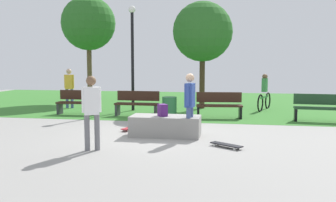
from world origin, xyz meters
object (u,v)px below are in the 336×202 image
(concrete_ledge, at_px, (165,126))
(skater_watching, at_px, (190,101))
(tree_slender_maple, at_px, (203,32))
(cyclist_on_bicycle, at_px, (264,95))
(skater_performing_trick, at_px, (92,107))
(skateboard_by_ledge, at_px, (226,145))
(skateboard_spare, at_px, (131,128))
(park_bench_near_lamppost, at_px, (79,102))
(park_bench_near_path, at_px, (219,105))
(trash_bin, at_px, (169,109))
(pedestrian_with_backpack, at_px, (69,85))
(lamp_post, at_px, (132,48))
(tree_young_birch, at_px, (88,24))
(backpack_on_ledge, at_px, (163,110))
(park_bench_far_right, at_px, (137,103))
(park_bench_by_oak, at_px, (319,107))

(concrete_ledge, xyz_separation_m, skater_watching, (0.68, -0.20, 0.71))
(tree_slender_maple, relative_size, cyclist_on_bicycle, 2.61)
(skater_performing_trick, relative_size, skateboard_by_ledge, 2.16)
(skateboard_spare, bearing_deg, park_bench_near_lamppost, 135.88)
(park_bench_near_path, xyz_separation_m, tree_slender_maple, (-0.82, 2.63, 2.75))
(park_bench_near_lamppost, distance_m, trash_bin, 3.75)
(skater_performing_trick, height_order, pedestrian_with_backpack, pedestrian_with_backpack)
(lamp_post, bearing_deg, park_bench_near_path, -22.57)
(pedestrian_with_backpack, bearing_deg, tree_young_birch, 94.43)
(park_bench_near_lamppost, bearing_deg, skater_performing_trick, -63.62)
(backpack_on_ledge, bearing_deg, cyclist_on_bicycle, 121.71)
(skateboard_spare, bearing_deg, tree_young_birch, 119.96)
(tree_young_birch, bearing_deg, pedestrian_with_backpack, -85.57)
(park_bench_near_lamppost, distance_m, park_bench_near_path, 5.28)
(skater_performing_trick, bearing_deg, cyclist_on_bicycle, 60.72)
(park_bench_near_lamppost, bearing_deg, skateboard_by_ledge, -38.91)
(backpack_on_ledge, xyz_separation_m, cyclist_on_bicycle, (3.15, 6.04, -0.07))
(skateboard_by_ledge, xyz_separation_m, park_bench_far_right, (-3.31, 4.50, 0.42))
(skater_watching, xyz_separation_m, park_bench_near_lamppost, (-4.64, 3.64, -0.50))
(skater_performing_trick, height_order, cyclist_on_bicycle, skater_performing_trick)
(skater_watching, height_order, pedestrian_with_backpack, pedestrian_with_backpack)
(park_bench_far_right, bearing_deg, trash_bin, -32.65)
(park_bench_far_right, distance_m, lamp_post, 2.60)
(backpack_on_ledge, height_order, skateboard_spare, backpack_on_ledge)
(skateboard_spare, relative_size, pedestrian_with_backpack, 0.49)
(skateboard_by_ledge, bearing_deg, park_bench_near_path, 94.14)
(park_bench_by_oak, relative_size, park_bench_far_right, 1.01)
(backpack_on_ledge, height_order, tree_young_birch, tree_young_birch)
(park_bench_near_path, height_order, trash_bin, park_bench_near_path)
(lamp_post, bearing_deg, trash_bin, -50.53)
(trash_bin, bearing_deg, skateboard_spare, -113.69)
(trash_bin, bearing_deg, park_bench_far_right, 147.35)
(park_bench_by_oak, bearing_deg, skateboard_by_ledge, -124.59)
(tree_slender_maple, bearing_deg, park_bench_far_right, -129.70)
(concrete_ledge, bearing_deg, park_bench_far_right, 116.09)
(skateboard_by_ledge, distance_m, tree_young_birch, 12.06)
(skateboard_by_ledge, height_order, tree_slender_maple, tree_slender_maple)
(tree_slender_maple, bearing_deg, concrete_ledge, -94.65)
(park_bench_near_lamppost, height_order, park_bench_far_right, same)
(skateboard_by_ledge, bearing_deg, park_bench_near_lamppost, 141.09)
(park_bench_near_lamppost, bearing_deg, lamp_post, 39.80)
(skater_watching, bearing_deg, park_bench_by_oak, 41.12)
(trash_bin, relative_size, cyclist_on_bicycle, 0.47)
(skateboard_by_ledge, height_order, trash_bin, trash_bin)
(skateboard_by_ledge, relative_size, lamp_post, 0.18)
(skater_performing_trick, height_order, tree_young_birch, tree_young_birch)
(skateboard_spare, xyz_separation_m, park_bench_far_right, (-0.53, 2.72, 0.42))
(tree_young_birch, xyz_separation_m, lamp_post, (3.10, -3.11, -1.32))
(backpack_on_ledge, distance_m, tree_young_birch, 10.13)
(skater_performing_trick, distance_m, cyclist_on_bicycle, 9.02)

